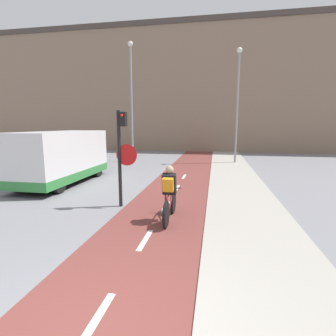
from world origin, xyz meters
The scene contains 6 objects.
building_row_background centered at (0.00, 25.87, 6.21)m, with size 60.00×5.20×12.39m.
traffic_light_pole centered at (-1.36, 5.35, 1.88)m, with size 0.67×0.25×3.04m.
street_lamp_far centered at (-4.33, 15.61, 4.88)m, with size 0.36×0.36×8.18m.
street_lamp_sidewalk centered at (2.88, 16.08, 4.56)m, with size 0.36×0.36×7.56m.
cyclist_near centered at (0.32, 4.35, 0.72)m, with size 0.46×1.82×1.52m.
van centered at (-5.22, 8.16, 1.14)m, with size 1.99×5.22×2.31m.
Camera 1 is at (1.50, -2.40, 2.59)m, focal length 28.00 mm.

